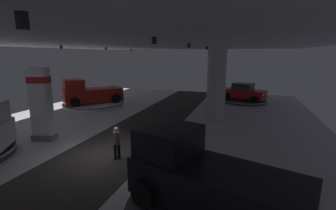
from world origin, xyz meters
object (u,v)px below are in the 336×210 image
at_px(column_right, 216,83).
at_px(pickup_truck_far_left, 90,93).
at_px(brand_sign_pylon, 41,103).
at_px(visitor_walking_near, 117,141).
at_px(display_platform_far_left, 94,104).
at_px(pickup_truck_near_right, 206,177).
at_px(display_car_deep_right, 244,92).
at_px(display_platform_deep_right, 244,101).

height_order(column_right, pickup_truck_far_left, column_right).
relative_size(brand_sign_pylon, visitor_walking_near, 2.64).
relative_size(display_platform_far_left, pickup_truck_near_right, 1.00).
relative_size(brand_sign_pylon, display_platform_far_left, 0.74).
xyz_separation_m(column_right, pickup_truck_near_right, (1.12, -11.57, -1.56)).
distance_m(column_right, display_car_deep_right, 8.22).
bearing_deg(pickup_truck_near_right, display_platform_deep_right, 87.44).
xyz_separation_m(column_right, brand_sign_pylon, (-8.83, -7.85, -0.58)).
bearing_deg(display_platform_far_left, visitor_walking_near, -50.81).
height_order(column_right, brand_sign_pylon, column_right).
height_order(display_car_deep_right, visitor_walking_near, display_car_deep_right).
bearing_deg(pickup_truck_far_left, display_platform_deep_right, 26.18).
distance_m(pickup_truck_far_left, visitor_walking_near, 12.98).
height_order(pickup_truck_far_left, display_car_deep_right, pickup_truck_far_left).
height_order(display_platform_far_left, display_car_deep_right, display_car_deep_right).
height_order(display_platform_deep_right, visitor_walking_near, visitor_walking_near).
bearing_deg(pickup_truck_near_right, pickup_truck_far_left, 136.20).
xyz_separation_m(column_right, visitor_walking_near, (-3.48, -8.91, -1.84)).
bearing_deg(column_right, brand_sign_pylon, -138.36).
distance_m(display_car_deep_right, pickup_truck_near_right, 19.38).
bearing_deg(display_car_deep_right, brand_sign_pylon, -124.60).
relative_size(display_platform_far_left, visitor_walking_near, 3.57).
bearing_deg(pickup_truck_far_left, column_right, -4.51).
xyz_separation_m(pickup_truck_far_left, visitor_walking_near, (8.44, -9.85, -0.37)).
relative_size(pickup_truck_near_right, visitor_walking_near, 3.58).
distance_m(column_right, display_platform_far_left, 12.04).
height_order(column_right, visitor_walking_near, column_right).
bearing_deg(display_platform_deep_right, pickup_truck_far_left, -153.82).
bearing_deg(pickup_truck_near_right, visitor_walking_near, 150.00).
xyz_separation_m(brand_sign_pylon, pickup_truck_near_right, (9.96, -3.72, -0.98)).
height_order(display_platform_deep_right, display_car_deep_right, display_car_deep_right).
distance_m(display_platform_far_left, display_car_deep_right, 15.21).
distance_m(column_right, pickup_truck_near_right, 11.73).
height_order(brand_sign_pylon, display_platform_far_left, brand_sign_pylon).
distance_m(display_platform_deep_right, pickup_truck_near_right, 19.40).
distance_m(pickup_truck_near_right, visitor_walking_near, 5.32).
bearing_deg(brand_sign_pylon, pickup_truck_far_left, 109.38).
distance_m(pickup_truck_far_left, pickup_truck_near_right, 18.08).
distance_m(column_right, brand_sign_pylon, 11.83).
distance_m(display_platform_far_left, display_platform_deep_right, 15.21).
height_order(column_right, display_car_deep_right, column_right).
bearing_deg(brand_sign_pylon, display_car_deep_right, 55.40).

